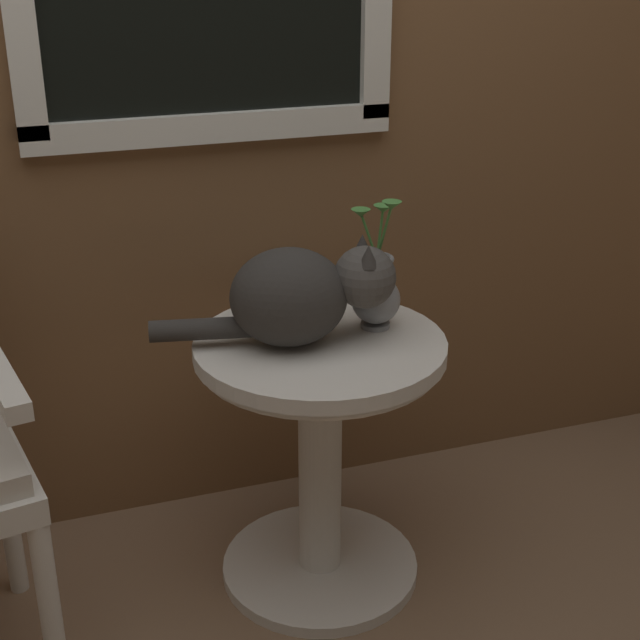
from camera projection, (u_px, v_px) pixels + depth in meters
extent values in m
cube|color=brown|center=(159.00, 21.00, 2.14)|extent=(4.00, 0.04, 2.60)
cube|color=silver|center=(213.00, 128.00, 2.24)|extent=(0.91, 0.03, 0.07)
cylinder|color=silver|center=(320.00, 566.00, 2.33)|extent=(0.49, 0.49, 0.03)
cylinder|color=silver|center=(320.00, 463.00, 2.21)|extent=(0.10, 0.10, 0.58)
cylinder|color=silver|center=(320.00, 347.00, 2.09)|extent=(0.58, 0.58, 0.03)
torus|color=silver|center=(320.00, 358.00, 2.10)|extent=(0.55, 0.55, 0.02)
cylinder|color=silver|center=(50.00, 611.00, 1.88)|extent=(0.04, 0.04, 0.44)
cylinder|color=silver|center=(8.00, 514.00, 2.19)|extent=(0.04, 0.04, 0.44)
ellipsoid|color=#33302D|center=(289.00, 297.00, 2.03)|extent=(0.30, 0.27, 0.22)
sphere|color=#494643|center=(365.00, 277.00, 2.03)|extent=(0.14, 0.14, 0.14)
cone|color=#33302D|center=(368.00, 256.00, 1.97)|extent=(0.04, 0.04, 0.05)
cone|color=#33302D|center=(362.00, 245.00, 2.04)|extent=(0.04, 0.04, 0.05)
cylinder|color=#33302D|center=(203.00, 329.00, 2.03)|extent=(0.24, 0.09, 0.05)
cylinder|color=gray|center=(375.00, 324.00, 2.15)|extent=(0.07, 0.07, 0.01)
ellipsoid|color=gray|center=(376.00, 300.00, 2.13)|extent=(0.11, 0.11, 0.11)
cylinder|color=gray|center=(377.00, 271.00, 2.10)|extent=(0.06, 0.06, 0.06)
torus|color=gray|center=(377.00, 259.00, 2.09)|extent=(0.08, 0.08, 0.01)
cylinder|color=#47893D|center=(380.00, 234.00, 2.07)|extent=(0.02, 0.01, 0.11)
cone|color=#47893D|center=(383.00, 209.00, 2.05)|extent=(0.04, 0.04, 0.02)
cylinder|color=#47893D|center=(369.00, 236.00, 2.07)|extent=(0.04, 0.03, 0.11)
cone|color=#47893D|center=(361.00, 213.00, 2.06)|extent=(0.04, 0.04, 0.02)
cylinder|color=#47893D|center=(384.00, 233.00, 2.04)|extent=(0.02, 0.06, 0.14)
cone|color=#47893D|center=(392.00, 205.00, 1.99)|extent=(0.04, 0.04, 0.02)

